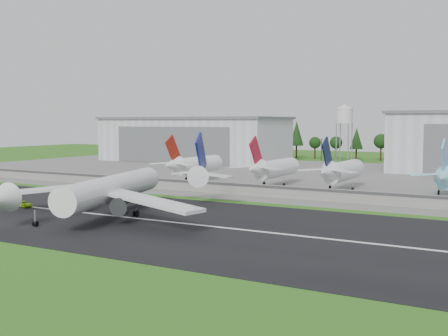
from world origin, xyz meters
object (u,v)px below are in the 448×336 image
Objects in this scene: parked_jet_red_a at (193,165)px; parked_jet_red_b at (272,168)px; ground_vehicle at (24,204)px; main_airliner at (111,194)px; parked_jet_navy at (340,171)px.

parked_jet_red_b is (29.92, -0.00, -0.00)m from parked_jet_red_a.
ground_vehicle is 0.16× the size of parked_jet_red_a.
main_airliner reaches higher than parked_jet_navy.
main_airliner is 1.86× the size of parked_jet_navy.
parked_jet_red_a reaches higher than ground_vehicle.
main_airliner is 73.47m from parked_jet_navy.
main_airliner is 1.86× the size of parked_jet_red_a.
parked_jet_navy is (52.00, 0.01, 0.08)m from parked_jet_red_a.
parked_jet_red_a is (-21.85, 66.98, 1.27)m from main_airliner.
main_airliner is at bearing -71.93° from parked_jet_red_a.
parked_jet_red_b is (8.07, 66.98, 1.27)m from main_airliner.
ground_vehicle is at bearing -15.85° from main_airliner.
parked_jet_red_a is 29.92m from parked_jet_red_b.
main_airliner is at bearing -114.23° from parked_jet_navy.
parked_jet_red_a is at bearing -88.64° from main_airliner.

